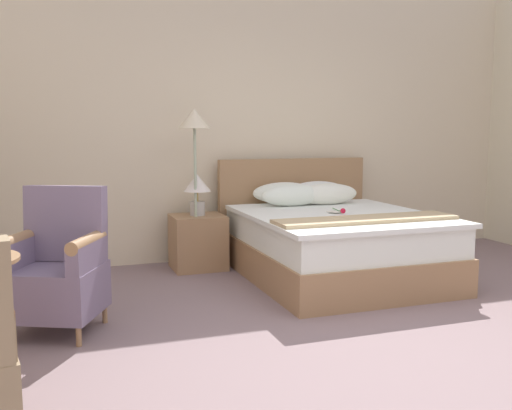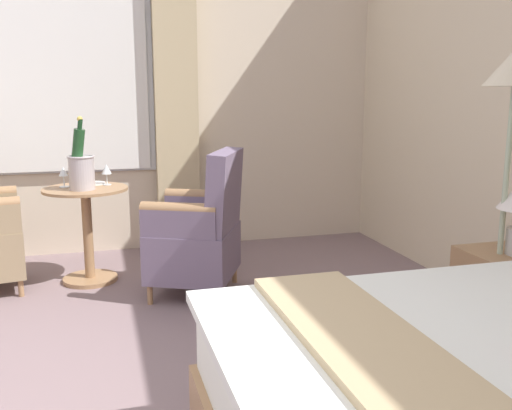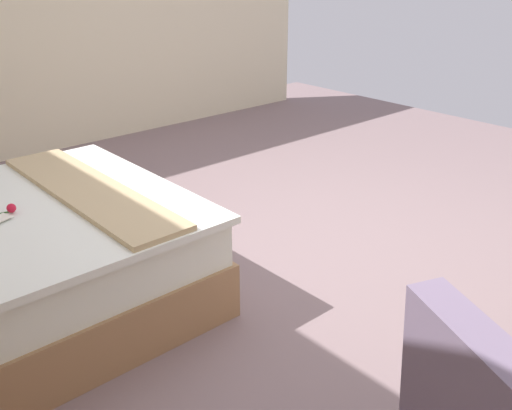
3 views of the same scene
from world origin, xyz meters
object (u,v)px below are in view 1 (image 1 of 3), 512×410
object	(u,v)px
nightstand	(198,242)
armchair_by_window	(57,270)
bedside_lamp	(197,188)
floor_lamp_brass	(195,140)
bed	(332,239)

from	to	relation	value
nightstand	armchair_by_window	xyz separation A→B (m)	(-1.33, -1.44, 0.16)
bedside_lamp	floor_lamp_brass	size ratio (longest dim) A/B	0.26
floor_lamp_brass	armchair_by_window	distance (m)	2.05
nightstand	armchair_by_window	world-z (taller)	armchair_by_window
bed	bedside_lamp	world-z (taller)	bed
armchair_by_window	bed	bearing A→B (deg)	16.48
bed	nightstand	bearing A→B (deg)	147.43
bed	nightstand	size ratio (longest dim) A/B	3.81
nightstand	bedside_lamp	world-z (taller)	bedside_lamp
bed	floor_lamp_brass	bearing A→B (deg)	151.73
bedside_lamp	armchair_by_window	distance (m)	2.00
bedside_lamp	armchair_by_window	bearing A→B (deg)	-132.75
bedside_lamp	floor_lamp_brass	bearing A→B (deg)	-113.64
floor_lamp_brass	armchair_by_window	xyz separation A→B (m)	(-1.29, -1.35, -0.85)
bed	bedside_lamp	size ratio (longest dim) A/B	5.02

